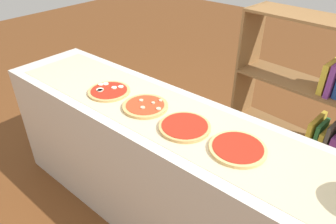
% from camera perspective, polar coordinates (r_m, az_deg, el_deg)
% --- Properties ---
extents(ground_plane, '(12.00, 12.00, 0.00)m').
position_cam_1_polar(ground_plane, '(2.39, 0.00, -19.18)').
color(ground_plane, brown).
extents(counter, '(2.60, 0.60, 0.91)m').
position_cam_1_polar(counter, '(2.05, 0.00, -11.26)').
color(counter, beige).
rests_on(counter, ground_plane).
extents(parchment_paper, '(2.34, 0.48, 0.00)m').
position_cam_1_polar(parchment_paper, '(1.77, 0.00, -0.52)').
color(parchment_paper, beige).
rests_on(parchment_paper, counter).
extents(pizza_mozzarella_0, '(0.27, 0.27, 0.02)m').
position_cam_1_polar(pizza_mozzarella_0, '(2.03, -10.82, 3.82)').
color(pizza_mozzarella_0, tan).
rests_on(pizza_mozzarella_0, parchment_paper).
extents(pizza_mushroom_1, '(0.27, 0.27, 0.03)m').
position_cam_1_polar(pizza_mushroom_1, '(1.84, -4.20, 1.11)').
color(pizza_mushroom_1, tan).
rests_on(pizza_mushroom_1, parchment_paper).
extents(pizza_plain_2, '(0.28, 0.28, 0.02)m').
position_cam_1_polar(pizza_plain_2, '(1.66, 3.09, -2.70)').
color(pizza_plain_2, tan).
rests_on(pizza_plain_2, parchment_paper).
extents(pizza_plain_3, '(0.28, 0.28, 0.02)m').
position_cam_1_polar(pizza_plain_3, '(1.54, 12.73, -6.56)').
color(pizza_plain_3, '#DBB26B').
rests_on(pizza_plain_3, parchment_paper).
extents(bookshelf, '(0.94, 0.38, 1.35)m').
position_cam_1_polar(bookshelf, '(2.40, 24.99, -0.92)').
color(bookshelf, brown).
rests_on(bookshelf, ground_plane).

